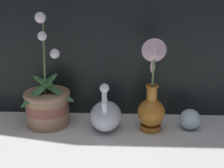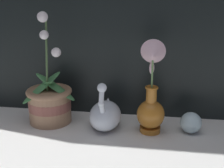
{
  "view_description": "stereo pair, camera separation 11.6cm",
  "coord_description": "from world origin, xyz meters",
  "px_view_note": "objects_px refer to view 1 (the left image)",
  "views": [
    {
      "loc": [
        0.04,
        -0.98,
        0.53
      ],
      "look_at": [
        -0.01,
        0.12,
        0.17
      ],
      "focal_mm": 50.0,
      "sensor_mm": 36.0,
      "label": 1
    },
    {
      "loc": [
        0.15,
        -0.97,
        0.53
      ],
      "look_at": [
        -0.01,
        0.12,
        0.17
      ],
      "focal_mm": 50.0,
      "sensor_mm": 36.0,
      "label": 2
    }
  ],
  "objects_px": {
    "orchid_potted_plant": "(47,103)",
    "glass_sphere": "(190,119)",
    "swan_figurine": "(106,114)",
    "blue_vase": "(152,99)"
  },
  "relations": [
    {
      "from": "swan_figurine",
      "to": "glass_sphere",
      "type": "xyz_separation_m",
      "value": [
        0.32,
        0.01,
        -0.02
      ]
    },
    {
      "from": "orchid_potted_plant",
      "to": "blue_vase",
      "type": "height_order",
      "value": "orchid_potted_plant"
    },
    {
      "from": "swan_figurine",
      "to": "glass_sphere",
      "type": "relative_size",
      "value": 2.55
    },
    {
      "from": "swan_figurine",
      "to": "blue_vase",
      "type": "bearing_deg",
      "value": -4.15
    },
    {
      "from": "blue_vase",
      "to": "glass_sphere",
      "type": "relative_size",
      "value": 4.44
    },
    {
      "from": "blue_vase",
      "to": "glass_sphere",
      "type": "bearing_deg",
      "value": 8.68
    },
    {
      "from": "orchid_potted_plant",
      "to": "glass_sphere",
      "type": "height_order",
      "value": "orchid_potted_plant"
    },
    {
      "from": "swan_figurine",
      "to": "blue_vase",
      "type": "height_order",
      "value": "blue_vase"
    },
    {
      "from": "swan_figurine",
      "to": "glass_sphere",
      "type": "bearing_deg",
      "value": 1.86
    },
    {
      "from": "orchid_potted_plant",
      "to": "glass_sphere",
      "type": "relative_size",
      "value": 5.49
    }
  ]
}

